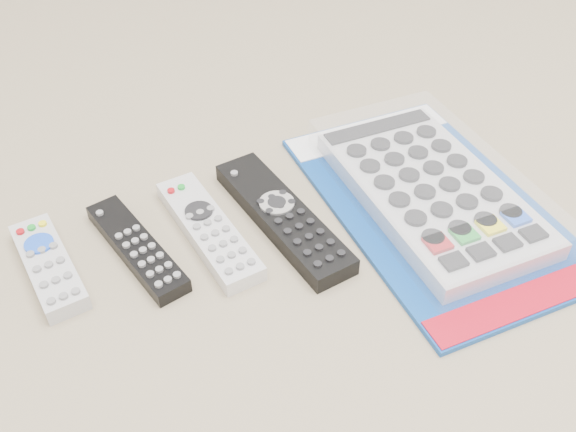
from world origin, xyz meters
name	(u,v)px	position (x,y,z in m)	size (l,w,h in m)	color
remote_small_grey	(48,265)	(-0.24, 0.06, 0.01)	(0.06, 0.15, 0.02)	#AFAFB1
remote_slim_black	(137,248)	(-0.14, 0.04, 0.01)	(0.07, 0.18, 0.02)	black
remote_silver_dvd	(209,229)	(-0.06, 0.03, 0.01)	(0.06, 0.19, 0.02)	silver
remote_large_black	(283,216)	(0.02, 0.02, 0.01)	(0.08, 0.23, 0.02)	black
jumbo_remote_packaged	(432,190)	(0.20, -0.03, 0.02)	(0.24, 0.39, 0.05)	navy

